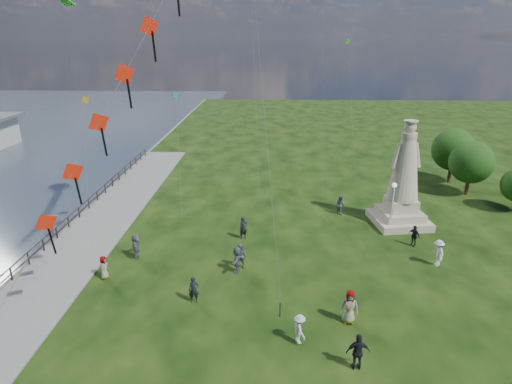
{
  "coord_description": "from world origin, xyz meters",
  "views": [
    {
      "loc": [
        -0.1,
        -16.84,
        14.53
      ],
      "look_at": [
        -1.0,
        8.0,
        5.5
      ],
      "focal_mm": 30.0,
      "sensor_mm": 36.0,
      "label": 1
    }
  ],
  "objects_px": {
    "person_6": "(243,228)",
    "person_9": "(414,236)",
    "person_2": "(299,329)",
    "person_5": "(136,246)",
    "person_7": "(340,205)",
    "lamppost": "(393,197)",
    "person_0": "(194,290)",
    "person_11": "(237,260)",
    "statue": "(403,186)",
    "person_10": "(104,267)",
    "person_4": "(349,307)",
    "person_3": "(358,352)",
    "person_1": "(241,256)",
    "person_8": "(438,253)"
  },
  "relations": [
    {
      "from": "person_4",
      "to": "person_6",
      "type": "bearing_deg",
      "value": 125.01
    },
    {
      "from": "person_4",
      "to": "person_7",
      "type": "relative_size",
      "value": 1.15
    },
    {
      "from": "person_1",
      "to": "person_5",
      "type": "distance_m",
      "value": 7.49
    },
    {
      "from": "person_2",
      "to": "person_3",
      "type": "bearing_deg",
      "value": -146.85
    },
    {
      "from": "person_6",
      "to": "person_8",
      "type": "bearing_deg",
      "value": -39.84
    },
    {
      "from": "person_0",
      "to": "person_6",
      "type": "height_order",
      "value": "person_6"
    },
    {
      "from": "person_3",
      "to": "person_9",
      "type": "relative_size",
      "value": 1.16
    },
    {
      "from": "person_1",
      "to": "person_9",
      "type": "height_order",
      "value": "person_1"
    },
    {
      "from": "statue",
      "to": "person_9",
      "type": "height_order",
      "value": "statue"
    },
    {
      "from": "statue",
      "to": "lamppost",
      "type": "height_order",
      "value": "statue"
    },
    {
      "from": "person_9",
      "to": "person_10",
      "type": "bearing_deg",
      "value": -111.5
    },
    {
      "from": "person_4",
      "to": "person_5",
      "type": "xyz_separation_m",
      "value": [
        -13.59,
        6.78,
        -0.08
      ]
    },
    {
      "from": "person_3",
      "to": "person_6",
      "type": "relative_size",
      "value": 1.07
    },
    {
      "from": "person_0",
      "to": "person_11",
      "type": "distance_m",
      "value": 4.13
    },
    {
      "from": "statue",
      "to": "person_3",
      "type": "xyz_separation_m",
      "value": [
        -6.53,
        -16.74,
        -2.29
      ]
    },
    {
      "from": "person_9",
      "to": "person_11",
      "type": "xyz_separation_m",
      "value": [
        -12.7,
        -4.22,
        0.08
      ]
    },
    {
      "from": "person_0",
      "to": "person_9",
      "type": "relative_size",
      "value": 1.0
    },
    {
      "from": "person_7",
      "to": "person_9",
      "type": "xyz_separation_m",
      "value": [
        4.51,
        -5.94,
        -0.03
      ]
    },
    {
      "from": "person_0",
      "to": "person_2",
      "type": "relative_size",
      "value": 1.02
    },
    {
      "from": "person_2",
      "to": "person_11",
      "type": "bearing_deg",
      "value": 5.08
    },
    {
      "from": "statue",
      "to": "person_0",
      "type": "relative_size",
      "value": 5.24
    },
    {
      "from": "lamppost",
      "to": "person_2",
      "type": "xyz_separation_m",
      "value": [
        -7.91,
        -13.34,
        -2.16
      ]
    },
    {
      "from": "person_2",
      "to": "person_9",
      "type": "bearing_deg",
      "value": -62.8
    },
    {
      "from": "person_1",
      "to": "person_11",
      "type": "relative_size",
      "value": 0.96
    },
    {
      "from": "person_0",
      "to": "person_7",
      "type": "relative_size",
      "value": 0.97
    },
    {
      "from": "person_1",
      "to": "person_10",
      "type": "height_order",
      "value": "person_1"
    },
    {
      "from": "statue",
      "to": "person_7",
      "type": "height_order",
      "value": "statue"
    },
    {
      "from": "person_7",
      "to": "person_10",
      "type": "distance_m",
      "value": 20.02
    },
    {
      "from": "person_11",
      "to": "person_10",
      "type": "bearing_deg",
      "value": -79.47
    },
    {
      "from": "person_5",
      "to": "person_1",
      "type": "bearing_deg",
      "value": -110.54
    },
    {
      "from": "person_5",
      "to": "person_9",
      "type": "bearing_deg",
      "value": -94.22
    },
    {
      "from": "person_6",
      "to": "person_9",
      "type": "relative_size",
      "value": 1.09
    },
    {
      "from": "person_5",
      "to": "person_11",
      "type": "height_order",
      "value": "person_11"
    },
    {
      "from": "person_3",
      "to": "person_6",
      "type": "bearing_deg",
      "value": -68.87
    },
    {
      "from": "person_10",
      "to": "person_9",
      "type": "bearing_deg",
      "value": -74.1
    },
    {
      "from": "person_2",
      "to": "person_5",
      "type": "bearing_deg",
      "value": 28.51
    },
    {
      "from": "person_10",
      "to": "person_3",
      "type": "bearing_deg",
      "value": -115.04
    },
    {
      "from": "person_3",
      "to": "person_8",
      "type": "height_order",
      "value": "person_3"
    },
    {
      "from": "lamppost",
      "to": "person_1",
      "type": "relative_size",
      "value": 2.38
    },
    {
      "from": "person_7",
      "to": "person_8",
      "type": "relative_size",
      "value": 0.9
    },
    {
      "from": "person_2",
      "to": "person_3",
      "type": "xyz_separation_m",
      "value": [
        2.58,
        -1.71,
        0.14
      ]
    },
    {
      "from": "lamppost",
      "to": "person_5",
      "type": "distance_m",
      "value": 19.46
    },
    {
      "from": "person_1",
      "to": "person_7",
      "type": "relative_size",
      "value": 1.02
    },
    {
      "from": "person_5",
      "to": "person_0",
      "type": "bearing_deg",
      "value": -147.87
    },
    {
      "from": "person_0",
      "to": "person_1",
      "type": "xyz_separation_m",
      "value": [
        2.45,
        4.02,
        0.04
      ]
    },
    {
      "from": "person_2",
      "to": "person_8",
      "type": "relative_size",
      "value": 0.86
    },
    {
      "from": "person_4",
      "to": "person_7",
      "type": "height_order",
      "value": "person_4"
    },
    {
      "from": "lamppost",
      "to": "person_10",
      "type": "relative_size",
      "value": 2.63
    },
    {
      "from": "person_0",
      "to": "person_9",
      "type": "xyz_separation_m",
      "value": [
        14.92,
        7.7,
        -0.0
      ]
    },
    {
      "from": "person_6",
      "to": "person_11",
      "type": "distance_m",
      "value": 4.96
    }
  ]
}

